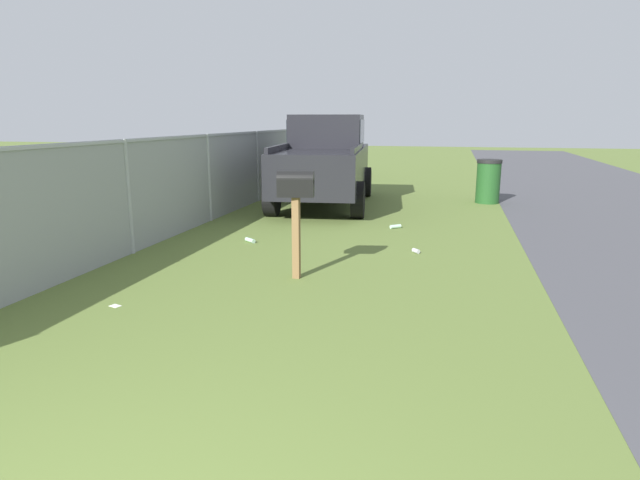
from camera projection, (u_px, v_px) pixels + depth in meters
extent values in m
cube|color=brown|center=(296.00, 238.00, 6.78)|extent=(0.09, 0.09, 1.05)
cube|color=black|center=(296.00, 188.00, 6.64)|extent=(0.28, 0.48, 0.22)
cylinder|color=black|center=(296.00, 179.00, 6.61)|extent=(0.28, 0.48, 0.20)
cube|color=red|center=(298.00, 181.00, 6.73)|extent=(0.02, 0.04, 0.18)
cube|color=black|center=(324.00, 168.00, 12.54)|extent=(5.07, 2.31, 0.90)
cube|color=black|center=(327.00, 131.00, 12.93)|extent=(1.84, 1.82, 0.76)
cube|color=black|center=(327.00, 131.00, 12.93)|extent=(1.79, 1.85, 0.53)
cube|color=black|center=(280.00, 148.00, 11.49)|extent=(2.55, 0.35, 0.12)
cube|color=black|center=(357.00, 148.00, 11.28)|extent=(2.55, 0.35, 0.12)
cylinder|color=black|center=(298.00, 181.00, 14.33)|extent=(0.78, 0.34, 0.76)
cylinder|color=black|center=(366.00, 182.00, 14.10)|extent=(0.78, 0.34, 0.76)
cylinder|color=black|center=(272.00, 198.00, 11.20)|extent=(0.78, 0.34, 0.76)
cylinder|color=black|center=(358.00, 200.00, 10.97)|extent=(0.78, 0.34, 0.76)
cylinder|color=#1E4C1E|center=(488.00, 183.00, 12.95)|extent=(0.56, 0.56, 0.96)
cylinder|color=black|center=(490.00, 161.00, 12.83)|extent=(0.59, 0.59, 0.08)
cylinder|color=#9EA3A8|center=(129.00, 197.00, 7.96)|extent=(0.07, 0.07, 1.71)
cylinder|color=#9EA3A8|center=(209.00, 178.00, 10.57)|extent=(0.07, 0.07, 1.71)
cylinder|color=#9EA3A8|center=(257.00, 166.00, 13.18)|extent=(0.07, 0.07, 1.71)
cylinder|color=#9EA3A8|center=(290.00, 159.00, 15.78)|extent=(0.07, 0.07, 1.71)
cylinder|color=#9EA3A8|center=(313.00, 153.00, 18.39)|extent=(0.07, 0.07, 1.71)
cylinder|color=#9EA3A8|center=(331.00, 149.00, 20.99)|extent=(0.07, 0.07, 1.71)
cube|color=#9EA3A8|center=(235.00, 134.00, 11.69)|extent=(19.25, 0.04, 0.04)
cube|color=gray|center=(236.00, 172.00, 11.87)|extent=(19.25, 0.01, 1.71)
cylinder|color=silver|center=(416.00, 251.00, 8.16)|extent=(0.13, 0.13, 0.07)
cube|color=silver|center=(115.00, 306.00, 5.85)|extent=(0.12, 0.14, 0.01)
cylinder|color=#B2D8BF|center=(250.00, 240.00, 8.87)|extent=(0.19, 0.22, 0.07)
cylinder|color=#B2D8BF|center=(395.00, 226.00, 10.00)|extent=(0.20, 0.21, 0.07)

